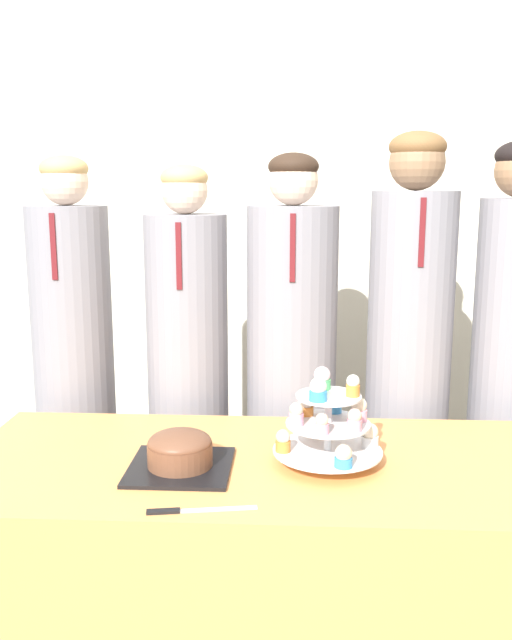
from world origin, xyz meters
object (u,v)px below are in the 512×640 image
(cupcake_stand, at_px, (329,422))
(student_2, at_px, (291,390))
(round_cake, at_px, (180,452))
(cake_knife, at_px, (183,511))
(student_3, at_px, (407,379))
(student_0, at_px, (75,386))
(student_1, at_px, (189,392))
(student_4, at_px, (507,381))

(cupcake_stand, height_order, student_2, student_2)
(round_cake, bearing_deg, cake_knife, -79.02)
(cupcake_stand, distance_m, student_3, 0.69)
(cupcake_stand, height_order, student_3, student_3)
(student_2, bearing_deg, student_0, -180.00)
(cake_knife, bearing_deg, cupcake_stand, 31.16)
(round_cake, xyz_separation_m, student_0, (-0.50, 0.67, -0.03))
(round_cake, height_order, student_2, student_2)
(student_1, distance_m, student_3, 0.79)
(student_1, xyz_separation_m, student_2, (0.37, 0.00, 0.01))
(cake_knife, relative_size, student_0, 0.16)
(cake_knife, distance_m, cupcake_stand, 0.47)
(cupcake_stand, xyz_separation_m, student_3, (0.31, 0.62, -0.05))
(cupcake_stand, bearing_deg, student_4, 43.22)
(student_2, distance_m, student_4, 0.76)
(round_cake, relative_size, cupcake_stand, 0.91)
(student_1, relative_size, student_3, 0.93)
(cake_knife, relative_size, student_4, 0.16)
(cupcake_stand, xyz_separation_m, student_4, (0.66, 0.62, -0.06))
(student_4, bearing_deg, student_2, 180.00)
(student_1, bearing_deg, cake_knife, -82.01)
(student_0, bearing_deg, student_3, 0.00)
(cupcake_stand, xyz_separation_m, student_0, (-0.89, 0.62, -0.10))
(student_1, bearing_deg, student_4, -0.00)
(round_cake, height_order, student_1, student_1)
(cake_knife, xyz_separation_m, student_2, (0.24, 0.91, 0.02))
(student_2, distance_m, student_3, 0.41)
(student_4, bearing_deg, round_cake, -147.33)
(student_2, height_order, student_3, student_3)
(round_cake, height_order, cake_knife, round_cake)
(cake_knife, height_order, student_0, student_0)
(cupcake_stand, bearing_deg, cake_knife, -139.44)
(cake_knife, distance_m, student_4, 1.36)
(student_2, height_order, student_4, student_4)
(cake_knife, height_order, student_1, student_1)
(student_4, bearing_deg, cupcake_stand, -136.78)
(round_cake, bearing_deg, student_2, 66.65)
(student_1, xyz_separation_m, student_3, (0.78, 0.00, 0.06))
(cupcake_stand, xyz_separation_m, student_2, (-0.10, 0.62, -0.10))
(student_3, bearing_deg, student_2, 180.00)
(round_cake, bearing_deg, student_3, 43.77)
(student_3, height_order, student_4, student_3)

